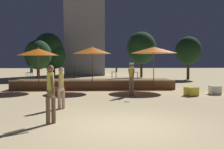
# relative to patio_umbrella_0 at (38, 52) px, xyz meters

# --- Properties ---
(ground_plane) EXTENTS (120.00, 120.00, 0.00)m
(ground_plane) POSITION_rel_patio_umbrella_0_xyz_m (4.48, -8.79, -2.44)
(ground_plane) COLOR #D1B784
(wooden_deck) EXTENTS (10.65, 2.49, 0.66)m
(wooden_deck) POSITION_rel_patio_umbrella_0_xyz_m (3.43, 1.32, -2.15)
(wooden_deck) COLOR brown
(wooden_deck) RESTS_ON ground
(patio_umbrella_0) EXTENTS (2.51, 2.51, 2.74)m
(patio_umbrella_0) POSITION_rel_patio_umbrella_0_xyz_m (0.00, 0.00, 0.00)
(patio_umbrella_0) COLOR brown
(patio_umbrella_0) RESTS_ON ground
(patio_umbrella_1) EXTENTS (2.94, 2.94, 2.85)m
(patio_umbrella_1) POSITION_rel_patio_umbrella_0_xyz_m (7.27, -0.10, 0.12)
(patio_umbrella_1) COLOR brown
(patio_umbrella_1) RESTS_ON ground
(patio_umbrella_2) EXTENTS (2.40, 2.40, 2.83)m
(patio_umbrella_2) POSITION_rel_patio_umbrella_0_xyz_m (3.36, -0.15, 0.09)
(patio_umbrella_2) COLOR brown
(patio_umbrella_2) RESTS_ON ground
(cube_seat_0) EXTENTS (0.56, 0.56, 0.47)m
(cube_seat_0) POSITION_rel_patio_umbrella_0_xyz_m (10.31, -2.17, -2.21)
(cube_seat_0) COLOR white
(cube_seat_0) RESTS_ON ground
(cube_seat_1) EXTENTS (0.75, 0.75, 0.46)m
(cube_seat_1) POSITION_rel_patio_umbrella_0_xyz_m (8.76, -2.70, -2.21)
(cube_seat_1) COLOR yellow
(cube_seat_1) RESTS_ON ground
(cube_seat_2) EXTENTS (0.76, 0.76, 0.42)m
(cube_seat_2) POSITION_rel_patio_umbrella_0_xyz_m (1.44, -1.34, -2.23)
(cube_seat_2) COLOR orange
(cube_seat_2) RESTS_ON ground
(person_0) EXTENTS (0.29, 0.46, 1.62)m
(person_0) POSITION_rel_patio_umbrella_0_xyz_m (2.31, -6.03, -1.58)
(person_0) COLOR tan
(person_0) RESTS_ON ground
(person_1) EXTENTS (0.33, 0.45, 1.75)m
(person_1) POSITION_rel_patio_umbrella_0_xyz_m (2.35, -8.38, -1.48)
(person_1) COLOR brown
(person_1) RESTS_ON ground
(person_2) EXTENTS (0.33, 0.54, 1.79)m
(person_2) POSITION_rel_patio_umbrella_0_xyz_m (5.52, -2.64, -1.42)
(person_2) COLOR #72664C
(person_2) RESTS_ON ground
(bistro_chair_0) EXTENTS (0.45, 0.45, 0.90)m
(bistro_chair_0) POSITION_rel_patio_umbrella_0_xyz_m (2.27, 1.58, -1.24)
(bistro_chair_0) COLOR #2D3338
(bistro_chair_0) RESTS_ON wooden_deck
(bistro_chair_1) EXTENTS (0.48, 0.48, 0.90)m
(bistro_chair_1) POSITION_rel_patio_umbrella_0_xyz_m (-0.73, 0.80, -1.24)
(bistro_chair_1) COLOR #1E4C47
(bistro_chair_1) RESTS_ON wooden_deck
(bistro_chair_2) EXTENTS (0.43, 0.43, 0.90)m
(bistro_chair_2) POSITION_rel_patio_umbrella_0_xyz_m (6.21, 1.32, -1.24)
(bistro_chair_2) COLOR #1E4C47
(bistro_chair_2) RESTS_ON wooden_deck
(bistro_chair_3) EXTENTS (0.42, 0.41, 0.90)m
(bistro_chair_3) POSITION_rel_patio_umbrella_0_xyz_m (4.95, 1.88, -1.24)
(bistro_chair_3) COLOR #2D3338
(bistro_chair_3) RESTS_ON wooden_deck
(frisbee_disc) EXTENTS (0.26, 0.26, 0.03)m
(frisbee_disc) POSITION_rel_patio_umbrella_0_xyz_m (5.08, -4.51, -2.42)
(frisbee_disc) COLOR white
(frisbee_disc) RESTS_ON ground
(background_tree_0) EXTENTS (2.62, 2.62, 3.89)m
(background_tree_0) POSITION_rel_patio_umbrella_0_xyz_m (-1.30, 12.53, -0.01)
(background_tree_0) COLOR #3D2B1C
(background_tree_0) RESTS_ON ground
(background_tree_1) EXTENTS (2.55, 2.55, 3.88)m
(background_tree_1) POSITION_rel_patio_umbrella_0_xyz_m (-2.03, 8.36, 0.02)
(background_tree_1) COLOR #3D2B1C
(background_tree_1) RESTS_ON ground
(background_tree_2) EXTENTS (3.35, 3.35, 5.04)m
(background_tree_2) POSITION_rel_patio_umbrella_0_xyz_m (-1.95, 12.81, 0.74)
(background_tree_2) COLOR #3D2B1C
(background_tree_2) RESTS_ON ground
(background_tree_3) EXTENTS (3.37, 3.37, 5.22)m
(background_tree_3) POSITION_rel_patio_umbrella_0_xyz_m (8.66, 12.66, 0.92)
(background_tree_3) COLOR #3D2B1C
(background_tree_3) RESTS_ON ground
(background_tree_4) EXTENTS (2.59, 2.59, 4.36)m
(background_tree_4) POSITION_rel_patio_umbrella_0_xyz_m (12.83, 9.03, 0.48)
(background_tree_4) COLOR #3D2B1C
(background_tree_4) RESTS_ON ground
(distant_building) EXTENTS (5.19, 4.32, 15.90)m
(distant_building) POSITION_rel_patio_umbrella_0_xyz_m (1.94, 18.22, 5.51)
(distant_building) COLOR gray
(distant_building) RESTS_ON ground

